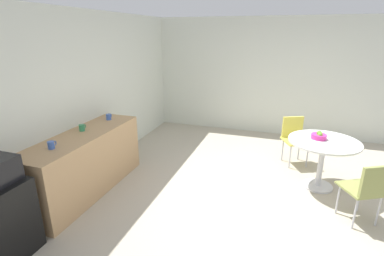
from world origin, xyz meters
TOP-DOWN VIEW (x-y plane):
  - ground_plane at (0.00, 0.00)m, footprint 6.00×6.00m
  - wall_back at (0.00, 3.00)m, footprint 6.00×0.10m
  - wall_side_right at (3.00, 0.00)m, footprint 0.10×6.00m
  - counter_block at (-0.59, 2.65)m, footprint 2.06×0.60m
  - round_table at (0.60, -0.63)m, footprint 1.01×1.01m
  - chair_olive at (-0.22, -1.06)m, footprint 0.57×0.57m
  - chair_yellow at (1.43, -0.25)m, footprint 0.56×0.56m
  - fruit_bowl at (0.65, -0.56)m, footprint 0.22×0.22m
  - mug_white at (0.13, 2.69)m, footprint 0.13×0.08m
  - mug_green at (-1.15, 2.65)m, footprint 0.13×0.08m
  - mug_red at (-0.47, 2.73)m, footprint 0.13×0.08m

SIDE VIEW (x-z plane):
  - ground_plane at x=0.00m, z-range 0.00..0.00m
  - counter_block at x=-0.59m, z-range 0.00..0.90m
  - chair_olive at x=-0.22m, z-range 0.11..0.94m
  - chair_yellow at x=1.43m, z-range 0.11..0.94m
  - round_table at x=0.60m, z-range 0.22..0.98m
  - fruit_bowl at x=0.65m, z-range 0.74..0.87m
  - mug_white at x=0.13m, z-range 0.90..1.00m
  - mug_green at x=-1.15m, z-range 0.90..1.00m
  - mug_red at x=-0.47m, z-range 0.90..1.00m
  - wall_back at x=0.00m, z-range 0.00..2.60m
  - wall_side_right at x=3.00m, z-range 0.00..2.60m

